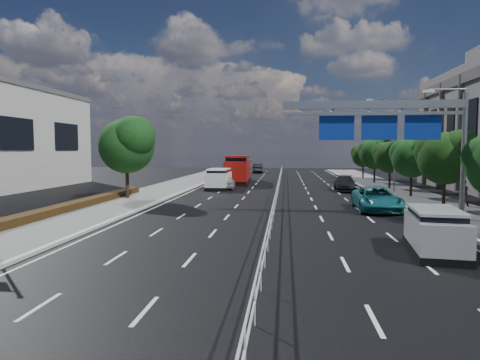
{
  "coord_description": "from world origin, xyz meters",
  "views": [
    {
      "loc": [
        0.68,
        -15.15,
        4.04
      ],
      "look_at": [
        -1.77,
        7.83,
        2.4
      ],
      "focal_mm": 32.0,
      "sensor_mm": 36.0,
      "label": 1
    }
  ],
  "objects_px": {
    "red_bus": "(238,169)",
    "near_car_dark": "(258,168)",
    "pedestrian_b": "(463,193)",
    "overhead_gantry": "(393,122)",
    "silver_minivan": "(435,231)",
    "near_car_silver": "(227,182)",
    "parked_car_teal": "(376,199)",
    "white_minivan": "(219,179)",
    "parked_car_dark": "(345,183)"
  },
  "relations": [
    {
      "from": "pedestrian_b",
      "to": "red_bus",
      "type": "bearing_deg",
      "value": -41.96
    },
    {
      "from": "overhead_gantry",
      "to": "red_bus",
      "type": "distance_m",
      "value": 29.42
    },
    {
      "from": "red_bus",
      "to": "parked_car_teal",
      "type": "distance_m",
      "value": 25.82
    },
    {
      "from": "red_bus",
      "to": "near_car_silver",
      "type": "xyz_separation_m",
      "value": [
        -0.24,
        -8.49,
        -1.05
      ]
    },
    {
      "from": "overhead_gantry",
      "to": "red_bus",
      "type": "height_order",
      "value": "overhead_gantry"
    },
    {
      "from": "overhead_gantry",
      "to": "near_car_dark",
      "type": "xyz_separation_m",
      "value": [
        -10.93,
        49.46,
        -4.79
      ]
    },
    {
      "from": "parked_car_teal",
      "to": "overhead_gantry",
      "type": "bearing_deg",
      "value": -88.35
    },
    {
      "from": "parked_car_teal",
      "to": "pedestrian_b",
      "type": "height_order",
      "value": "pedestrian_b"
    },
    {
      "from": "near_car_silver",
      "to": "parked_car_dark",
      "type": "xyz_separation_m",
      "value": [
        11.82,
        -0.67,
        0.04
      ]
    },
    {
      "from": "white_minivan",
      "to": "red_bus",
      "type": "xyz_separation_m",
      "value": [
        1.01,
        8.92,
        0.7
      ]
    },
    {
      "from": "white_minivan",
      "to": "parked_car_teal",
      "type": "height_order",
      "value": "white_minivan"
    },
    {
      "from": "pedestrian_b",
      "to": "white_minivan",
      "type": "bearing_deg",
      "value": -24.86
    },
    {
      "from": "white_minivan",
      "to": "near_car_silver",
      "type": "bearing_deg",
      "value": 29.65
    },
    {
      "from": "silver_minivan",
      "to": "parked_car_dark",
      "type": "xyz_separation_m",
      "value": [
        0.0,
        25.56,
        -0.14
      ]
    },
    {
      "from": "near_car_silver",
      "to": "pedestrian_b",
      "type": "distance_m",
      "value": 22.05
    },
    {
      "from": "red_bus",
      "to": "near_car_dark",
      "type": "relative_size",
      "value": 2.28
    },
    {
      "from": "near_car_silver",
      "to": "near_car_dark",
      "type": "bearing_deg",
      "value": -96.47
    },
    {
      "from": "parked_car_dark",
      "to": "red_bus",
      "type": "bearing_deg",
      "value": 146.22
    },
    {
      "from": "near_car_silver",
      "to": "parked_car_teal",
      "type": "xyz_separation_m",
      "value": [
        12.0,
        -14.48,
        0.1
      ]
    },
    {
      "from": "white_minivan",
      "to": "near_car_silver",
      "type": "xyz_separation_m",
      "value": [
        0.77,
        0.44,
        -0.35
      ]
    },
    {
      "from": "near_car_dark",
      "to": "parked_car_dark",
      "type": "bearing_deg",
      "value": 104.94
    },
    {
      "from": "near_car_dark",
      "to": "silver_minivan",
      "type": "relative_size",
      "value": 1.11
    },
    {
      "from": "silver_minivan",
      "to": "parked_car_teal",
      "type": "height_order",
      "value": "silver_minivan"
    },
    {
      "from": "near_car_silver",
      "to": "parked_car_teal",
      "type": "bearing_deg",
      "value": 125.24
    },
    {
      "from": "near_car_silver",
      "to": "parked_car_dark",
      "type": "bearing_deg",
      "value": 172.37
    },
    {
      "from": "white_minivan",
      "to": "silver_minivan",
      "type": "bearing_deg",
      "value": -63.98
    },
    {
      "from": "overhead_gantry",
      "to": "silver_minivan",
      "type": "height_order",
      "value": "overhead_gantry"
    },
    {
      "from": "near_car_dark",
      "to": "pedestrian_b",
      "type": "bearing_deg",
      "value": 107.88
    },
    {
      "from": "silver_minivan",
      "to": "white_minivan",
      "type": "bearing_deg",
      "value": 123.13
    },
    {
      "from": "red_bus",
      "to": "silver_minivan",
      "type": "height_order",
      "value": "red_bus"
    },
    {
      "from": "parked_car_teal",
      "to": "near_car_dark",
      "type": "bearing_deg",
      "value": 104.09
    },
    {
      "from": "near_car_silver",
      "to": "overhead_gantry",
      "type": "bearing_deg",
      "value": 119.16
    },
    {
      "from": "silver_minivan",
      "to": "near_car_silver",
      "type": "bearing_deg",
      "value": 121.38
    },
    {
      "from": "red_bus",
      "to": "silver_minivan",
      "type": "relative_size",
      "value": 2.54
    },
    {
      "from": "overhead_gantry",
      "to": "silver_minivan",
      "type": "xyz_separation_m",
      "value": [
        -0.24,
        -8.05,
        -4.74
      ]
    },
    {
      "from": "near_car_silver",
      "to": "red_bus",
      "type": "bearing_deg",
      "value": -96.03
    },
    {
      "from": "white_minivan",
      "to": "red_bus",
      "type": "height_order",
      "value": "red_bus"
    },
    {
      "from": "parked_car_dark",
      "to": "pedestrian_b",
      "type": "height_order",
      "value": "pedestrian_b"
    },
    {
      "from": "pedestrian_b",
      "to": "overhead_gantry",
      "type": "bearing_deg",
      "value": 50.37
    },
    {
      "from": "near_car_silver",
      "to": "pedestrian_b",
      "type": "height_order",
      "value": "pedestrian_b"
    },
    {
      "from": "silver_minivan",
      "to": "parked_car_teal",
      "type": "xyz_separation_m",
      "value": [
        0.18,
        11.75,
        -0.07
      ]
    },
    {
      "from": "red_bus",
      "to": "white_minivan",
      "type": "bearing_deg",
      "value": -98.89
    },
    {
      "from": "silver_minivan",
      "to": "pedestrian_b",
      "type": "relative_size",
      "value": 2.44
    },
    {
      "from": "near_car_silver",
      "to": "parked_car_teal",
      "type": "distance_m",
      "value": 18.81
    },
    {
      "from": "parked_car_teal",
      "to": "near_car_silver",
      "type": "bearing_deg",
      "value": 130.37
    },
    {
      "from": "white_minivan",
      "to": "near_car_silver",
      "type": "relative_size",
      "value": 1.21
    },
    {
      "from": "overhead_gantry",
      "to": "white_minivan",
      "type": "distance_m",
      "value": 22.36
    },
    {
      "from": "red_bus",
      "to": "pedestrian_b",
      "type": "xyz_separation_m",
      "value": [
        18.03,
        -20.83,
        -0.69
      ]
    },
    {
      "from": "overhead_gantry",
      "to": "pedestrian_b",
      "type": "distance_m",
      "value": 9.66
    },
    {
      "from": "parked_car_dark",
      "to": "pedestrian_b",
      "type": "distance_m",
      "value": 13.34
    }
  ]
}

